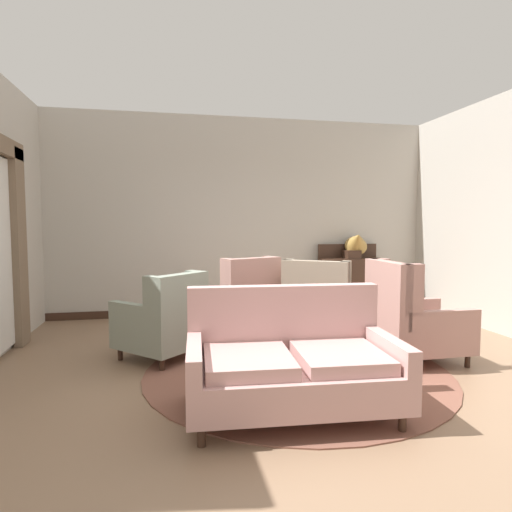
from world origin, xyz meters
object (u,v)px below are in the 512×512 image
at_px(settee, 291,363).
at_px(sideboard, 351,281).
at_px(gramophone, 357,242).
at_px(armchair_near_window, 411,321).
at_px(armchair_near_sideboard, 164,322).
at_px(armchair_far_left, 320,308).
at_px(porcelain_vase, 297,320).
at_px(coffee_table, 302,343).
at_px(armchair_back_corner, 243,306).
at_px(side_table, 359,318).

xyz_separation_m(settee, sideboard, (2.09, 3.59, 0.13)).
bearing_deg(gramophone, settee, -121.46).
bearing_deg(armchair_near_window, armchair_near_sideboard, 76.76).
relative_size(settee, armchair_far_left, 1.50).
height_order(porcelain_vase, armchair_near_window, armchair_near_window).
relative_size(coffee_table, armchair_near_window, 0.70).
relative_size(coffee_table, sideboard, 0.68).
height_order(armchair_far_left, sideboard, sideboard).
distance_m(coffee_table, sideboard, 3.40).
relative_size(porcelain_vase, armchair_far_left, 0.27).
bearing_deg(coffee_table, armchair_back_corner, 102.73).
xyz_separation_m(porcelain_vase, settee, (-0.26, -0.70, -0.18)).
height_order(porcelain_vase, armchair_back_corner, armchair_back_corner).
xyz_separation_m(armchair_near_window, gramophone, (0.52, 2.54, 0.74)).
distance_m(settee, side_table, 1.84).
distance_m(armchair_near_window, side_table, 0.59).
relative_size(porcelain_vase, armchair_back_corner, 0.29).
xyz_separation_m(armchair_back_corner, armchair_far_left, (0.91, -0.33, -0.01)).
relative_size(settee, side_table, 2.48).
bearing_deg(porcelain_vase, settee, -110.49).
height_order(armchair_near_sideboard, armchair_far_left, armchair_far_left).
bearing_deg(side_table, armchair_near_window, -46.66).
distance_m(armchair_near_window, gramophone, 2.70).
distance_m(armchair_far_left, side_table, 0.54).
relative_size(armchair_near_window, armchair_far_left, 0.98).
xyz_separation_m(coffee_table, armchair_far_left, (0.58, 1.12, 0.10)).
bearing_deg(armchair_back_corner, porcelain_vase, 78.35).
relative_size(armchair_near_sideboard, gramophone, 1.89).
relative_size(armchair_far_left, gramophone, 1.96).
bearing_deg(armchair_near_sideboard, armchair_far_left, 143.46).
bearing_deg(coffee_table, side_table, 37.09).
bearing_deg(armchair_near_sideboard, sideboard, 168.93).
xyz_separation_m(coffee_table, armchair_near_sideboard, (-1.31, 0.85, 0.08)).
height_order(armchair_far_left, side_table, armchair_far_left).
distance_m(porcelain_vase, armchair_back_corner, 1.47).
bearing_deg(armchair_far_left, armchair_near_window, 163.55).
bearing_deg(side_table, gramophone, 66.44).
relative_size(armchair_near_sideboard, armchair_back_corner, 1.00).
distance_m(armchair_near_sideboard, armchair_far_left, 1.91).
bearing_deg(porcelain_vase, gramophone, 56.11).
relative_size(armchair_near_sideboard, armchair_far_left, 0.96).
xyz_separation_m(coffee_table, porcelain_vase, (-0.04, 0.01, 0.23)).
distance_m(settee, armchair_far_left, 2.02).
relative_size(settee, sideboard, 1.47).
distance_m(side_table, sideboard, 2.38).
distance_m(coffee_table, side_table, 1.14).
bearing_deg(armchair_far_left, side_table, 160.22).
bearing_deg(porcelain_vase, coffee_table, -13.39).
bearing_deg(armchair_far_left, gramophone, -93.29).
height_order(side_table, sideboard, sideboard).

